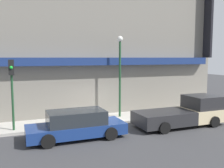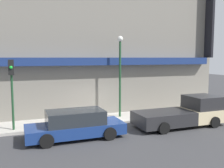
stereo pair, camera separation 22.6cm
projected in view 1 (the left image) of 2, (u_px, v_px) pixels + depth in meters
The scene contains 8 objects.
ground_plane at pixel (104, 126), 14.62m from camera, with size 80.00×80.00×0.00m, color #38383A.
sidewalk at pixel (97, 120), 15.76m from camera, with size 36.00×2.48×0.16m.
building at pixel (85, 33), 17.68m from camera, with size 19.80×3.80×11.53m.
pickup_truck at pixel (185, 113), 14.76m from camera, with size 5.47×2.20×1.71m.
parked_car at pixel (76, 125), 12.35m from camera, with size 4.82×2.00×1.40m.
fire_hydrant at pixel (83, 117), 14.79m from camera, with size 0.19×0.19×0.68m.
street_lamp at pixel (120, 66), 16.06m from camera, with size 0.36×0.36×5.22m.
traffic_light at pixel (12, 82), 12.96m from camera, with size 0.28×0.42×3.75m.
Camera 1 is at (-4.84, -13.45, 4.00)m, focal length 40.00 mm.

